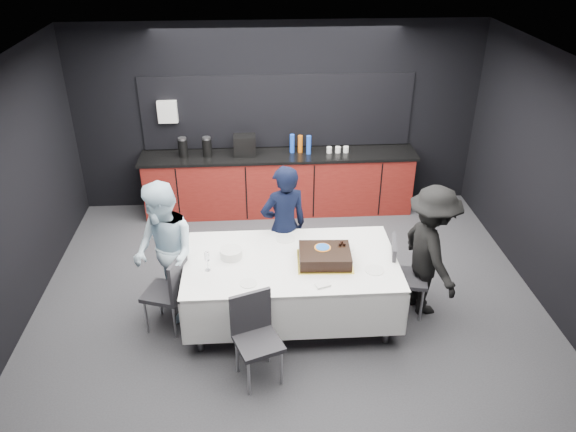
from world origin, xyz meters
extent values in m
plane|color=#3C3D41|center=(0.00, 0.00, 0.00)|extent=(6.00, 6.00, 0.00)
cube|color=white|center=(0.00, 0.00, 2.80)|extent=(6.00, 5.00, 0.04)
cube|color=black|center=(0.00, 2.50, 1.40)|extent=(6.00, 0.04, 2.80)
cube|color=black|center=(0.00, -2.50, 1.40)|extent=(6.00, 0.04, 2.80)
cube|color=black|center=(-3.00, 0.00, 1.40)|extent=(0.04, 5.00, 2.80)
cube|color=black|center=(3.00, 0.00, 1.40)|extent=(0.04, 5.00, 2.80)
cube|color=#63130F|center=(0.00, 2.20, 0.45)|extent=(4.00, 0.60, 0.90)
cube|color=black|center=(0.00, 2.20, 0.92)|extent=(4.10, 0.64, 0.04)
cube|color=black|center=(0.00, 2.48, 1.50)|extent=(4.00, 0.03, 1.10)
cube|color=white|center=(-1.60, 2.43, 1.55)|extent=(0.28, 0.12, 0.32)
cylinder|color=black|center=(-1.40, 2.20, 1.07)|extent=(0.14, 0.14, 0.26)
cylinder|color=black|center=(-1.05, 2.20, 1.07)|extent=(0.14, 0.14, 0.26)
cube|color=black|center=(-0.50, 2.20, 1.09)|extent=(0.32, 0.24, 0.30)
cylinder|color=blue|center=(0.20, 2.25, 1.08)|extent=(0.07, 0.07, 0.28)
cylinder|color=orange|center=(0.32, 2.25, 1.07)|extent=(0.07, 0.07, 0.26)
cylinder|color=blue|center=(0.44, 2.18, 1.08)|extent=(0.07, 0.07, 0.28)
cylinder|color=white|center=(0.75, 2.20, 0.98)|extent=(0.08, 0.08, 0.09)
cylinder|color=white|center=(0.88, 2.20, 0.98)|extent=(0.08, 0.08, 0.09)
cylinder|color=white|center=(1.00, 2.20, 0.98)|extent=(0.08, 0.08, 0.09)
cylinder|color=#99999E|center=(-1.40, 2.20, 1.21)|extent=(0.12, 0.12, 0.03)
cylinder|color=#99999E|center=(-1.05, 2.20, 1.21)|extent=(0.12, 0.12, 0.03)
cylinder|color=#99999E|center=(-1.00, -0.90, 0.38)|extent=(0.06, 0.06, 0.75)
cylinder|color=#99999E|center=(-1.00, 0.10, 0.38)|extent=(0.06, 0.06, 0.75)
cylinder|color=#99999E|center=(1.00, -0.90, 0.38)|extent=(0.06, 0.06, 0.75)
cylinder|color=#99999E|center=(1.00, 0.10, 0.38)|extent=(0.06, 0.06, 0.75)
cube|color=white|center=(0.00, -0.40, 0.76)|extent=(2.32, 1.32, 0.04)
cube|color=white|center=(0.00, -1.05, 0.49)|extent=(2.32, 0.02, 0.55)
cube|color=white|center=(0.00, 0.25, 0.49)|extent=(2.32, 0.02, 0.55)
cube|color=white|center=(-1.15, -0.40, 0.49)|extent=(0.02, 1.32, 0.55)
cube|color=white|center=(1.15, -0.40, 0.49)|extent=(0.02, 1.32, 0.55)
cube|color=gold|center=(0.36, -0.46, 0.79)|extent=(0.62, 0.51, 0.01)
cube|color=black|center=(0.36, -0.46, 0.85)|extent=(0.57, 0.47, 0.12)
cube|color=black|center=(0.36, -0.46, 0.92)|extent=(0.57, 0.47, 0.01)
cylinder|color=orange|center=(0.34, -0.40, 0.93)|extent=(0.18, 0.18, 0.00)
cylinder|color=blue|center=(0.34, -0.40, 0.93)|extent=(0.15, 0.15, 0.01)
sphere|color=black|center=(0.54, -0.34, 0.94)|extent=(0.04, 0.04, 0.04)
sphere|color=black|center=(0.56, -0.38, 0.94)|extent=(0.04, 0.04, 0.04)
sphere|color=black|center=(0.52, -0.38, 0.94)|extent=(0.04, 0.04, 0.04)
cylinder|color=white|center=(-0.65, -0.31, 0.83)|extent=(0.24, 0.24, 0.10)
cylinder|color=white|center=(-0.47, -0.81, 0.78)|extent=(0.18, 0.18, 0.01)
cylinder|color=white|center=(0.63, -0.19, 0.78)|extent=(0.21, 0.21, 0.01)
cylinder|color=white|center=(0.87, -0.66, 0.78)|extent=(0.21, 0.21, 0.01)
cylinder|color=white|center=(-0.03, 0.04, 0.78)|extent=(0.22, 0.22, 0.01)
cube|color=white|center=(0.29, -0.90, 0.79)|extent=(0.17, 0.14, 0.02)
cylinder|color=white|center=(-0.89, -0.54, 0.78)|extent=(0.06, 0.06, 0.00)
cylinder|color=white|center=(-0.89, -0.54, 0.84)|extent=(0.01, 0.01, 0.12)
cylinder|color=white|center=(-0.89, -0.54, 0.95)|extent=(0.05, 0.05, 0.10)
cube|color=#2A292E|center=(-1.39, -0.47, 0.45)|extent=(0.53, 0.53, 0.05)
cube|color=#2A292E|center=(-1.21, -0.53, 0.70)|extent=(0.17, 0.41, 0.45)
cylinder|color=#99999E|center=(-1.50, -0.25, 0.22)|extent=(0.03, 0.03, 0.44)
cylinder|color=#99999E|center=(-1.61, -0.57, 0.22)|extent=(0.03, 0.03, 0.44)
cylinder|color=#99999E|center=(-1.17, -0.36, 0.22)|extent=(0.03, 0.03, 0.44)
cylinder|color=#99999E|center=(-1.28, -0.68, 0.22)|extent=(0.03, 0.03, 0.44)
cube|color=#2A292E|center=(1.34, -0.36, 0.45)|extent=(0.50, 0.50, 0.05)
cube|color=#2A292E|center=(1.15, -0.33, 0.70)|extent=(0.12, 0.42, 0.45)
cylinder|color=#99999E|center=(1.47, -0.56, 0.22)|extent=(0.03, 0.03, 0.44)
cylinder|color=#99999E|center=(1.54, -0.23, 0.22)|extent=(0.03, 0.03, 0.44)
cylinder|color=#99999E|center=(1.14, -0.50, 0.22)|extent=(0.03, 0.03, 0.44)
cylinder|color=#99999E|center=(1.21, -0.16, 0.22)|extent=(0.03, 0.03, 0.44)
cube|color=#2A292E|center=(-0.38, -1.34, 0.45)|extent=(0.54, 0.54, 0.05)
cube|color=#2A292E|center=(-0.45, -1.16, 0.70)|extent=(0.41, 0.18, 0.45)
cylinder|color=#99999E|center=(-0.48, -1.56, 0.22)|extent=(0.03, 0.03, 0.44)
cylinder|color=#99999E|center=(-0.16, -1.44, 0.22)|extent=(0.03, 0.03, 0.44)
cylinder|color=#99999E|center=(-0.60, -1.24, 0.22)|extent=(0.03, 0.03, 0.44)
cylinder|color=#99999E|center=(-0.28, -1.12, 0.22)|extent=(0.03, 0.03, 0.44)
imported|color=black|center=(-0.04, 0.28, 0.80)|extent=(0.67, 0.54, 1.59)
imported|color=silver|center=(-1.38, -0.26, 0.83)|extent=(0.94, 1.01, 1.66)
imported|color=black|center=(1.57, -0.33, 0.78)|extent=(0.77, 1.11, 1.57)
camera|label=1|loc=(-0.36, -5.51, 4.17)|focal=35.00mm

